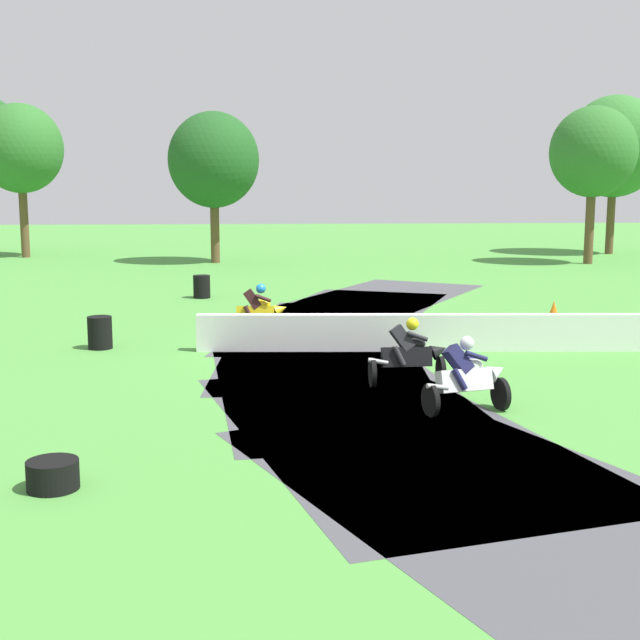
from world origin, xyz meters
The scene contains 14 objects.
ground_plane centered at (0.00, 0.00, 0.00)m, with size 120.00×120.00×0.00m, color #4C933D.
track_asphalt centered at (1.10, -0.07, 0.00)m, with size 10.02×30.09×0.01m.
safety_barrier centered at (5.80, -0.34, 0.45)m, with size 0.30×17.48×0.90m, color white.
motorcycle_lead_yellow centered at (-1.44, 2.18, 0.66)m, with size 1.70×0.76×1.42m.
motorcycle_chase_black centered at (1.65, -3.66, 0.65)m, with size 1.68×0.77×1.43m.
motorcycle_trailing_white centered at (2.35, -5.69, 0.64)m, with size 1.68×1.11×1.43m.
tire_stack_near centered at (-3.48, 9.70, 0.40)m, with size 0.59×0.59×0.80m.
tire_stack_mid_a centered at (-5.33, 0.62, 0.40)m, with size 0.59×0.59×0.80m.
tire_stack_mid_b centered at (-4.14, -9.28, 0.20)m, with size 0.70×0.70×0.40m.
traffic_cone centered at (7.57, 5.11, 0.22)m, with size 0.28×0.28×0.44m, color orange.
tree_far_left centered at (17.88, 26.50, 5.86)m, with size 5.26×5.26×8.64m.
tree_mid_rise centered at (14.63, 21.02, 5.39)m, with size 4.16×4.16×7.61m.
tree_behind_barrier centered at (-3.72, 22.69, 5.03)m, with size 4.45×4.45×7.39m.
tree_distant centered at (-13.97, 26.35, 5.67)m, with size 4.42×4.42×8.02m.
Camera 1 is at (-1.25, -20.67, 4.14)m, focal length 48.70 mm.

